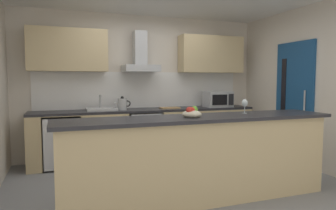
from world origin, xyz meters
TOP-DOWN VIEW (x-y plane):
  - ground at (0.00, 0.00)m, footprint 5.53×4.41m
  - wall_back at (0.00, 1.77)m, footprint 5.53×0.12m
  - wall_right at (2.32, 0.00)m, footprint 0.12×4.41m
  - backsplash_tile at (0.00, 1.69)m, footprint 3.85×0.02m
  - counter_back at (0.00, 1.39)m, footprint 3.98×0.60m
  - counter_island at (0.02, -0.69)m, footprint 3.27×0.64m
  - upper_cabinets at (-0.00, 1.54)m, footprint 3.93×0.32m
  - side_door at (2.25, 0.28)m, footprint 0.08×0.85m
  - oven at (-0.11, 1.36)m, footprint 0.60×0.62m
  - refrigerator at (-1.47, 1.36)m, footprint 0.58×0.60m
  - microwave at (1.38, 1.33)m, footprint 0.50×0.38m
  - sink at (-0.82, 1.37)m, footprint 0.50×0.40m
  - kettle at (-0.47, 1.33)m, footprint 0.29×0.15m
  - range_hood at (-0.11, 1.49)m, footprint 0.62×0.45m
  - wine_glass at (0.70, -0.58)m, footprint 0.08×0.08m
  - fruit_bowl at (-0.10, -0.73)m, footprint 0.22×0.22m
  - chopping_board at (0.40, 1.34)m, footprint 0.34×0.22m

SIDE VIEW (x-z plane):
  - ground at x=0.00m, z-range -0.02..0.00m
  - refrigerator at x=-1.47m, z-range 0.00..0.85m
  - counter_back at x=0.00m, z-range 0.00..0.90m
  - oven at x=-0.11m, z-range 0.06..0.86m
  - counter_island at x=0.02m, z-range 0.01..1.00m
  - chopping_board at x=0.40m, z-range 0.90..0.92m
  - sink at x=-0.82m, z-range 0.80..1.06m
  - kettle at x=-0.47m, z-range 0.89..1.13m
  - side_door at x=2.25m, z-range 0.00..2.05m
  - fruit_bowl at x=-0.10m, z-range 0.98..1.11m
  - microwave at x=1.38m, z-range 0.90..1.20m
  - wine_glass at x=0.70m, z-range 1.03..1.21m
  - backsplash_tile at x=0.00m, z-range 0.90..1.56m
  - wall_back at x=0.00m, z-range 0.00..2.60m
  - wall_right at x=2.32m, z-range 0.00..2.60m
  - range_hood at x=-0.11m, z-range 1.43..2.15m
  - upper_cabinets at x=0.00m, z-range 1.56..2.26m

